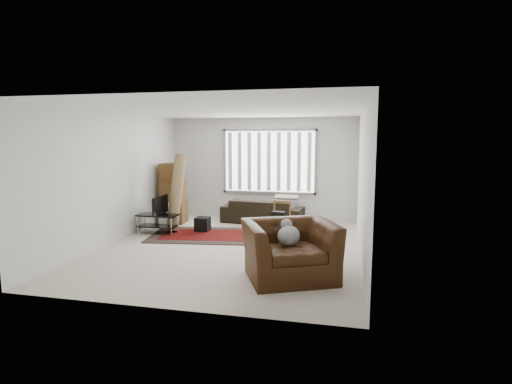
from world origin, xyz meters
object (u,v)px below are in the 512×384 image
at_px(sofa, 263,207).
at_px(armchair, 290,246).
at_px(tv_stand, 158,220).
at_px(side_chair, 279,219).
at_px(moving_boxes, 173,195).

distance_m(sofa, armchair, 4.14).
xyz_separation_m(tv_stand, sofa, (2.08, 1.73, 0.07)).
bearing_deg(tv_stand, armchair, -33.74).
relative_size(tv_stand, sofa, 0.44).
bearing_deg(side_chair, sofa, 127.03).
xyz_separation_m(tv_stand, side_chair, (2.77, 0.09, 0.13)).
relative_size(moving_boxes, sofa, 0.74).
xyz_separation_m(moving_boxes, side_chair, (2.94, -1.12, -0.26)).
height_order(sofa, side_chair, side_chair).
distance_m(moving_boxes, sofa, 2.33).
height_order(side_chair, armchair, armchair).
height_order(tv_stand, side_chair, side_chair).
height_order(tv_stand, moving_boxes, moving_boxes).
distance_m(tv_stand, moving_boxes, 1.27).
relative_size(tv_stand, armchair, 0.53).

